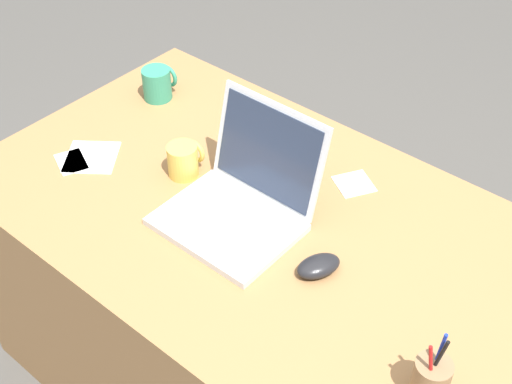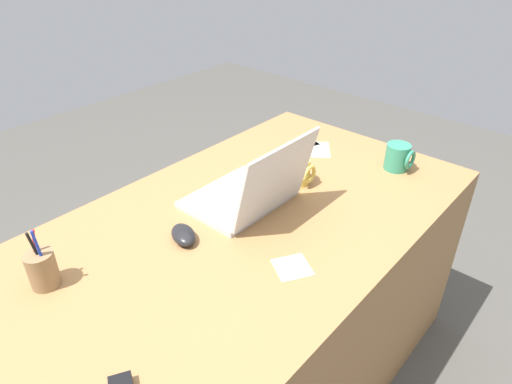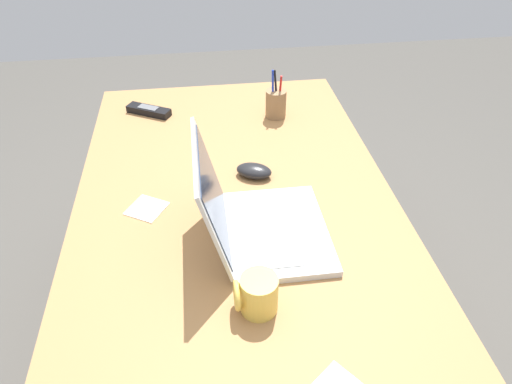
% 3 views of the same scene
% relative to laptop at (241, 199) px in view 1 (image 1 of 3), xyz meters
% --- Properties ---
extents(desk, '(1.56, 0.86, 0.73)m').
position_rel_laptop_xyz_m(desk, '(0.08, 0.04, -0.42)').
color(desk, '#9E7042').
rests_on(desk, ground).
extents(laptop, '(0.32, 0.31, 0.26)m').
position_rel_laptop_xyz_m(laptop, '(0.00, 0.00, 0.00)').
color(laptop, silver).
rests_on(laptop, desk).
extents(computer_mouse, '(0.10, 0.12, 0.04)m').
position_rel_laptop_xyz_m(computer_mouse, '(0.25, -0.03, -0.03)').
color(computer_mouse, black).
rests_on(computer_mouse, desk).
extents(coffee_mug_white, '(0.08, 0.10, 0.09)m').
position_rel_laptop_xyz_m(coffee_mug_white, '(-0.52, 0.23, -0.01)').
color(coffee_mug_white, '#338C6B').
rests_on(coffee_mug_white, desk).
extents(coffee_mug_tall, '(0.08, 0.09, 0.09)m').
position_rel_laptop_xyz_m(coffee_mug_tall, '(-0.22, 0.03, -0.01)').
color(coffee_mug_tall, '#E0BC4C').
rests_on(coffee_mug_tall, desk).
extents(pen_holder, '(0.07, 0.07, 0.17)m').
position_rel_laptop_xyz_m(pen_holder, '(0.59, -0.15, -0.00)').
color(pen_holder, olive).
rests_on(pen_holder, desk).
extents(paper_note_near_laptop, '(0.12, 0.10, 0.00)m').
position_rel_laptop_xyz_m(paper_note_near_laptop, '(-0.47, -0.13, -0.05)').
color(paper_note_near_laptop, white).
rests_on(paper_note_near_laptop, desk).
extents(paper_note_left, '(0.12, 0.12, 0.00)m').
position_rel_laptop_xyz_m(paper_note_left, '(0.14, 0.27, -0.05)').
color(paper_note_left, white).
rests_on(paper_note_left, desk).
extents(paper_note_right, '(0.19, 0.19, 0.00)m').
position_rel_laptop_xyz_m(paper_note_right, '(-0.45, -0.08, -0.05)').
color(paper_note_right, white).
rests_on(paper_note_right, desk).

